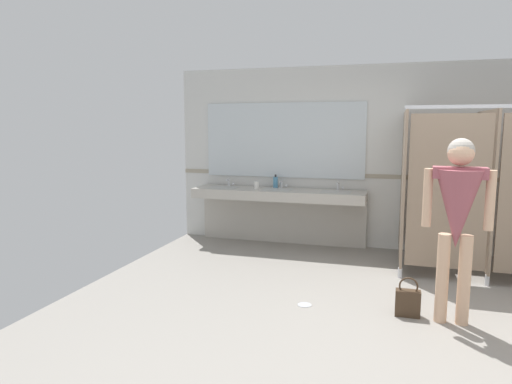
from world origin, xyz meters
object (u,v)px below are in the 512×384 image
Objects in this scene: person_standing at (458,208)px; paper_cup at (256,185)px; soap_dispenser at (275,182)px; handbag at (408,302)px.

person_standing is 15.99× the size of paper_cup.
person_standing is 3.27m from paper_cup.
person_standing reaches higher than soap_dispenser.
soap_dispenser reaches higher than paper_cup.
person_standing is at bearing -6.32° from handbag.
soap_dispenser is (-1.86, 2.30, 0.79)m from handbag.
soap_dispenser is at bearing 133.67° from person_standing.
soap_dispenser reaches higher than handbag.
person_standing is 8.32× the size of soap_dispenser.
person_standing is at bearing -46.33° from soap_dispenser.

